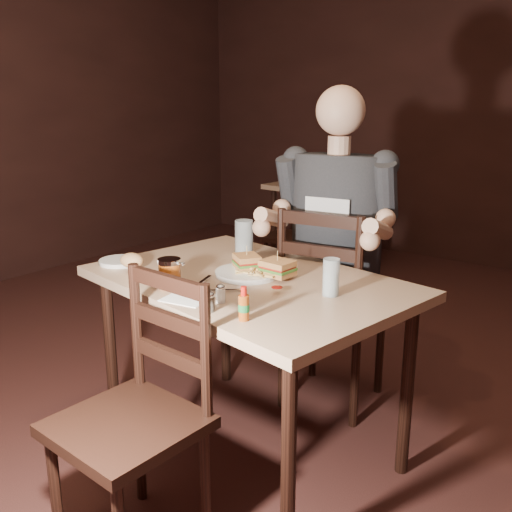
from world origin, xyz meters
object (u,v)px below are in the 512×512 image
Objects in this scene: bg_table at (326,194)px; bg_chair_far at (354,212)px; chair_near at (127,425)px; diner at (334,201)px; glass_right at (331,277)px; glass_left at (244,237)px; dinner_plate at (247,274)px; syrup_dispenser at (170,273)px; main_table at (249,296)px; chair_far at (334,306)px; side_plate at (120,262)px; hot_sauce at (244,303)px; bg_chair_near at (291,237)px.

bg_chair_far is at bearing 90.00° from bg_table.
diner reaches higher than chair_near.
chair_near is 0.86m from glass_right.
glass_left is at bearing -69.71° from bg_table.
syrup_dispenser is (-0.15, -0.29, 0.05)m from dinner_plate.
glass_left is 1.37× the size of syrup_dispenser.
bg_chair_far is 3.26m from dinner_plate.
syrup_dispenser reaches higher than main_table.
chair_near is 5.93× the size of glass_left.
chair_far reaches higher than main_table.
side_plate is (-0.94, -0.17, -0.06)m from glass_right.
bg_chair_far is at bearing 109.25° from main_table.
bg_chair_far is 3.31m from side_plate.
bg_chair_far is 7.69× the size of hot_sauce.
bg_chair_near is 7.19× the size of hot_sauce.
glass_left reaches higher than bg_chair_far.
hot_sauce is at bearing 57.20° from chair_near.
glass_left reaches higher than bg_table.
main_table is at bearing 68.46° from syrup_dispenser.
syrup_dispenser is 0.65× the size of side_plate.
glass_right reaches higher than side_plate.
diner is 0.44m from glass_left.
bg_table is at bearing 110.29° from glass_left.
bg_chair_far is 0.87× the size of diner.
bg_chair_near is (-1.08, 1.99, -0.28)m from main_table.
chair_near is at bearing -71.05° from bg_table.
side_plate is at bearing 143.24° from chair_near.
main_table is at bearing -44.01° from dinner_plate.
diner is 6.53× the size of glass_left.
main_table is 1.38× the size of diner.
chair_far is 2.77m from bg_chair_far.
hot_sauce reaches higher than side_plate.
glass_left is (0.83, -2.80, 0.41)m from bg_chair_far.
diner reaches higher than bg_table.
chair_near is (-0.05, -1.26, -0.04)m from chair_far.
chair_near reaches higher than bg_table.
diner is (1.16, -2.56, 0.58)m from bg_chair_far.
bg_table is 2.92m from glass_right.
main_table is 0.72m from chair_near.
syrup_dispenser is (0.91, -2.26, 0.42)m from bg_chair_near.
bg_chair_far is at bearing 111.16° from hot_sauce.
side_plate is at bearing -79.50° from bg_table.
chair_far is 0.52m from diner.
main_table is 8.06× the size of side_plate.
glass_right is (0.29, -0.57, 0.34)m from chair_far.
bg_chair_near is at bearing 122.23° from syrup_dispenser.
dinner_plate is at bearing 73.69° from syrup_dispenser.
side_plate is (-0.84, 0.21, -0.05)m from hot_sauce.
main_table is 12.35× the size of syrup_dispenser.
bg_table is at bearing 112.76° from chair_near.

